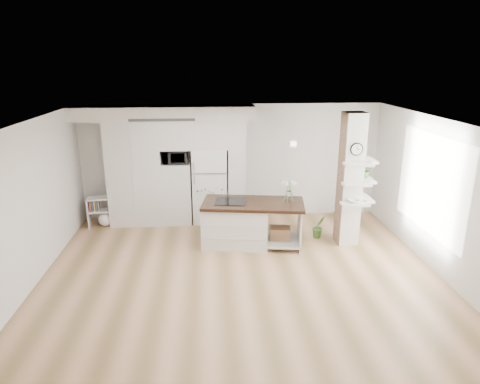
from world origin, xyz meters
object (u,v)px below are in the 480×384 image
at_px(bookshelf, 103,213).
at_px(floor_plant_a, 319,227).
at_px(refrigerator, 210,185).
at_px(kitchen_island, 242,222).

bearing_deg(bookshelf, floor_plant_a, -19.25).
xyz_separation_m(refrigerator, floor_plant_a, (2.31, -1.20, -0.63)).
height_order(kitchen_island, floor_plant_a, kitchen_island).
distance_m(refrigerator, floor_plant_a, 2.68).
bearing_deg(kitchen_island, bookshelf, 166.83).
bearing_deg(kitchen_island, refrigerator, 122.98).
relative_size(kitchen_island, floor_plant_a, 4.33).
xyz_separation_m(kitchen_island, bookshelf, (-3.09, 1.22, -0.17)).
relative_size(refrigerator, bookshelf, 2.54).
relative_size(kitchen_island, bookshelf, 3.12).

